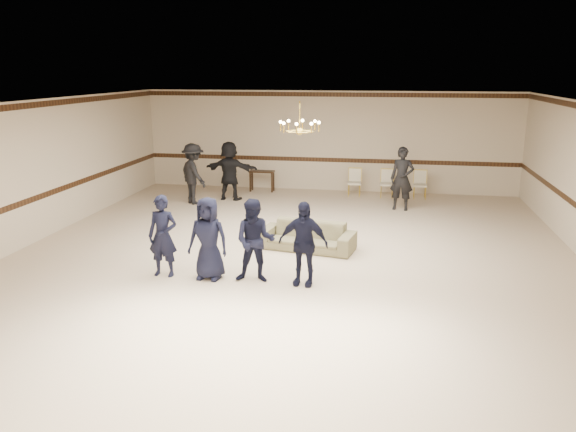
{
  "coord_description": "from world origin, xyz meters",
  "views": [
    {
      "loc": [
        1.9,
        -11.22,
        3.88
      ],
      "look_at": [
        0.01,
        -0.5,
        1.04
      ],
      "focal_mm": 35.34,
      "sensor_mm": 36.0,
      "label": 1
    }
  ],
  "objects_px": {
    "boy_c": "(255,241)",
    "adult_mid": "(230,171)",
    "banquet_chair_right": "(420,185)",
    "console_table": "(262,181)",
    "boy_b": "(208,238)",
    "banquet_chair_left": "(354,183)",
    "banquet_chair_mid": "(387,184)",
    "boy_a": "(163,236)",
    "adult_left": "(193,174)",
    "boy_d": "(303,243)",
    "adult_right": "(402,179)",
    "settee": "(307,236)",
    "chandelier": "(300,116)"
  },
  "relations": [
    {
      "from": "boy_d",
      "to": "adult_left",
      "type": "relative_size",
      "value": 0.89
    },
    {
      "from": "settee",
      "to": "banquet_chair_right",
      "type": "relative_size",
      "value": 2.45
    },
    {
      "from": "banquet_chair_right",
      "to": "banquet_chair_mid",
      "type": "bearing_deg",
      "value": -179.28
    },
    {
      "from": "chandelier",
      "to": "banquet_chair_left",
      "type": "relative_size",
      "value": 1.11
    },
    {
      "from": "adult_left",
      "to": "boy_b",
      "type": "bearing_deg",
      "value": 154.84
    },
    {
      "from": "adult_mid",
      "to": "console_table",
      "type": "height_order",
      "value": "adult_mid"
    },
    {
      "from": "adult_right",
      "to": "adult_mid",
      "type": "bearing_deg",
      "value": -175.75
    },
    {
      "from": "boy_b",
      "to": "adult_mid",
      "type": "distance_m",
      "value": 6.7
    },
    {
      "from": "boy_a",
      "to": "boy_d",
      "type": "distance_m",
      "value": 2.7
    },
    {
      "from": "settee",
      "to": "banquet_chair_mid",
      "type": "relative_size",
      "value": 2.45
    },
    {
      "from": "adult_left",
      "to": "banquet_chair_right",
      "type": "bearing_deg",
      "value": -121.17
    },
    {
      "from": "settee",
      "to": "banquet_chair_right",
      "type": "height_order",
      "value": "banquet_chair_right"
    },
    {
      "from": "boy_b",
      "to": "boy_c",
      "type": "xyz_separation_m",
      "value": [
        0.9,
        0.0,
        0.0
      ]
    },
    {
      "from": "adult_mid",
      "to": "banquet_chair_mid",
      "type": "bearing_deg",
      "value": -159.69
    },
    {
      "from": "boy_d",
      "to": "boy_a",
      "type": "bearing_deg",
      "value": -173.97
    },
    {
      "from": "boy_a",
      "to": "adult_left",
      "type": "relative_size",
      "value": 0.89
    },
    {
      "from": "boy_a",
      "to": "settee",
      "type": "bearing_deg",
      "value": 41.45
    },
    {
      "from": "boy_c",
      "to": "banquet_chair_right",
      "type": "height_order",
      "value": "boy_c"
    },
    {
      "from": "boy_b",
      "to": "adult_left",
      "type": "height_order",
      "value": "adult_left"
    },
    {
      "from": "adult_mid",
      "to": "banquet_chair_mid",
      "type": "relative_size",
      "value": 2.1
    },
    {
      "from": "settee",
      "to": "adult_right",
      "type": "bearing_deg",
      "value": 73.23
    },
    {
      "from": "boy_c",
      "to": "console_table",
      "type": "xyz_separation_m",
      "value": [
        -1.63,
        7.9,
        -0.45
      ]
    },
    {
      "from": "settee",
      "to": "adult_mid",
      "type": "xyz_separation_m",
      "value": [
        -3.0,
        4.46,
        0.59
      ]
    },
    {
      "from": "banquet_chair_right",
      "to": "console_table",
      "type": "distance_m",
      "value": 5.0
    },
    {
      "from": "boy_d",
      "to": "banquet_chair_mid",
      "type": "distance_m",
      "value": 7.85
    },
    {
      "from": "chandelier",
      "to": "settee",
      "type": "bearing_deg",
      "value": -57.9
    },
    {
      "from": "boy_b",
      "to": "chandelier",
      "type": "bearing_deg",
      "value": 66.0
    },
    {
      "from": "boy_a",
      "to": "boy_c",
      "type": "xyz_separation_m",
      "value": [
        1.8,
        0.0,
        0.0
      ]
    },
    {
      "from": "console_table",
      "to": "boy_a",
      "type": "bearing_deg",
      "value": -90.08
    },
    {
      "from": "boy_b",
      "to": "adult_mid",
      "type": "xyz_separation_m",
      "value": [
        -1.42,
        6.55,
        0.1
      ]
    },
    {
      "from": "banquet_chair_mid",
      "to": "boy_a",
      "type": "bearing_deg",
      "value": -118.97
    },
    {
      "from": "boy_b",
      "to": "banquet_chair_left",
      "type": "xyz_separation_m",
      "value": [
        2.27,
        7.7,
        -0.36
      ]
    },
    {
      "from": "boy_c",
      "to": "banquet_chair_right",
      "type": "distance_m",
      "value": 8.41
    },
    {
      "from": "adult_right",
      "to": "banquet_chair_mid",
      "type": "xyz_separation_m",
      "value": [
        -0.41,
        1.55,
        -0.47
      ]
    },
    {
      "from": "adult_right",
      "to": "console_table",
      "type": "relative_size",
      "value": 2.21
    },
    {
      "from": "adult_left",
      "to": "adult_mid",
      "type": "relative_size",
      "value": 1.0
    },
    {
      "from": "adult_right",
      "to": "banquet_chair_mid",
      "type": "relative_size",
      "value": 2.1
    },
    {
      "from": "boy_c",
      "to": "adult_mid",
      "type": "xyz_separation_m",
      "value": [
        -2.32,
        6.55,
        0.1
      ]
    },
    {
      "from": "boy_c",
      "to": "adult_right",
      "type": "relative_size",
      "value": 0.89
    },
    {
      "from": "boy_b",
      "to": "banquet_chair_right",
      "type": "relative_size",
      "value": 1.86
    },
    {
      "from": "adult_right",
      "to": "chandelier",
      "type": "bearing_deg",
      "value": -113.67
    },
    {
      "from": "boy_c",
      "to": "boy_a",
      "type": "bearing_deg",
      "value": 176.14
    },
    {
      "from": "boy_d",
      "to": "banquet_chair_right",
      "type": "distance_m",
      "value": 8.09
    },
    {
      "from": "banquet_chair_left",
      "to": "banquet_chair_mid",
      "type": "height_order",
      "value": "same"
    },
    {
      "from": "banquet_chair_left",
      "to": "banquet_chair_right",
      "type": "xyz_separation_m",
      "value": [
        2.0,
        0.0,
        0.0
      ]
    },
    {
      "from": "boy_a",
      "to": "adult_mid",
      "type": "bearing_deg",
      "value": 95.85
    },
    {
      "from": "boy_c",
      "to": "adult_right",
      "type": "distance_m",
      "value": 6.75
    },
    {
      "from": "boy_b",
      "to": "boy_d",
      "type": "bearing_deg",
      "value": 4.48
    },
    {
      "from": "chandelier",
      "to": "banquet_chair_mid",
      "type": "distance_m",
      "value": 6.09
    },
    {
      "from": "banquet_chair_left",
      "to": "console_table",
      "type": "relative_size",
      "value": 1.06
    }
  ]
}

